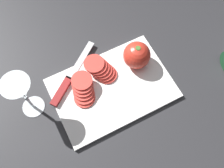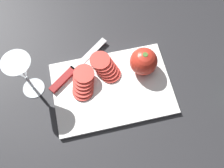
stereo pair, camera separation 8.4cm
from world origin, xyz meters
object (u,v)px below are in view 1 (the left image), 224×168
(tomato_slice_stack_near, at_px, (83,89))
(tomato_slice_stack_far, at_px, (101,69))
(whole_tomato, at_px, (137,55))
(knife, at_px, (65,85))
(wine_glass, at_px, (21,92))

(tomato_slice_stack_near, bearing_deg, tomato_slice_stack_far, -153.96)
(whole_tomato, bearing_deg, tomato_slice_stack_far, -9.50)
(knife, distance_m, tomato_slice_stack_near, 0.07)
(tomato_slice_stack_far, bearing_deg, whole_tomato, 170.50)
(wine_glass, bearing_deg, knife, -173.51)
(knife, height_order, tomato_slice_stack_near, tomato_slice_stack_near)
(wine_glass, bearing_deg, whole_tomato, 178.01)
(whole_tomato, height_order, tomato_slice_stack_far, whole_tomato)
(whole_tomato, relative_size, tomato_slice_stack_far, 0.85)
(tomato_slice_stack_far, bearing_deg, tomato_slice_stack_near, 26.04)
(whole_tomato, distance_m, tomato_slice_stack_near, 0.21)
(knife, xyz_separation_m, tomato_slice_stack_near, (-0.05, 0.05, 0.01))
(wine_glass, relative_size, whole_tomato, 2.00)
(tomato_slice_stack_near, bearing_deg, knife, -45.09)
(wine_glass, relative_size, tomato_slice_stack_near, 1.61)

